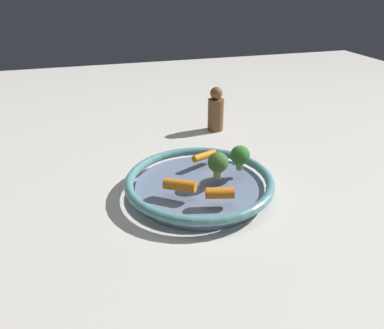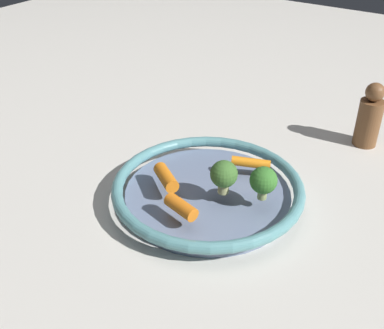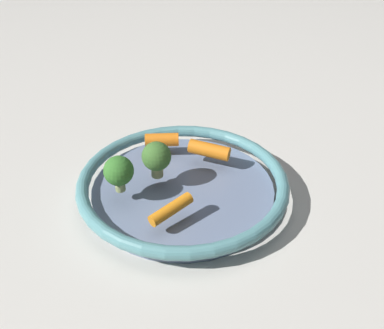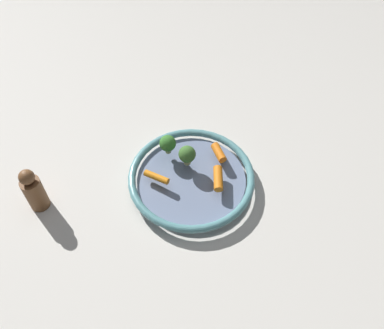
# 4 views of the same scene
# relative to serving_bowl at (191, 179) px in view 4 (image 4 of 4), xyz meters

# --- Properties ---
(ground_plane) EXTENTS (2.60, 2.60, 0.00)m
(ground_plane) POSITION_rel_serving_bowl_xyz_m (0.00, 0.00, -0.02)
(ground_plane) COLOR beige
(serving_bowl) EXTENTS (0.30, 0.30, 0.04)m
(serving_bowl) POSITION_rel_serving_bowl_xyz_m (0.00, 0.00, 0.00)
(serving_bowl) COLOR slate
(serving_bowl) RESTS_ON ground_plane
(baby_carrot_center) EXTENTS (0.04, 0.06, 0.02)m
(baby_carrot_center) POSITION_rel_serving_bowl_xyz_m (-0.07, 0.03, 0.03)
(baby_carrot_center) COLOR orange
(baby_carrot_center) RESTS_ON serving_bowl
(baby_carrot_right) EXTENTS (0.03, 0.06, 0.02)m
(baby_carrot_right) POSITION_rel_serving_bowl_xyz_m (0.09, 0.01, 0.03)
(baby_carrot_right) COLOR orange
(baby_carrot_right) RESTS_ON serving_bowl
(baby_carrot_back) EXTENTS (0.05, 0.06, 0.02)m
(baby_carrot_back) POSITION_rel_serving_bowl_xyz_m (0.04, -0.05, 0.03)
(baby_carrot_back) COLOR orange
(baby_carrot_back) RESTS_ON serving_bowl
(broccoli_floret_small) EXTENTS (0.04, 0.04, 0.05)m
(broccoli_floret_small) POSITION_rel_serving_bowl_xyz_m (0.01, 0.03, 0.05)
(broccoli_floret_small) COLOR tan
(broccoli_floret_small) RESTS_ON serving_bowl
(broccoli_floret_large) EXTENTS (0.04, 0.04, 0.05)m
(broccoli_floret_large) POSITION_rel_serving_bowl_xyz_m (-0.01, 0.09, 0.05)
(broccoli_floret_large) COLOR #99A766
(broccoli_floret_large) RESTS_ON serving_bowl
(pepper_mill) EXTENTS (0.04, 0.04, 0.12)m
(pepper_mill) POSITION_rel_serving_bowl_xyz_m (-0.32, 0.15, 0.04)
(pepper_mill) COLOR brown
(pepper_mill) RESTS_ON ground_plane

